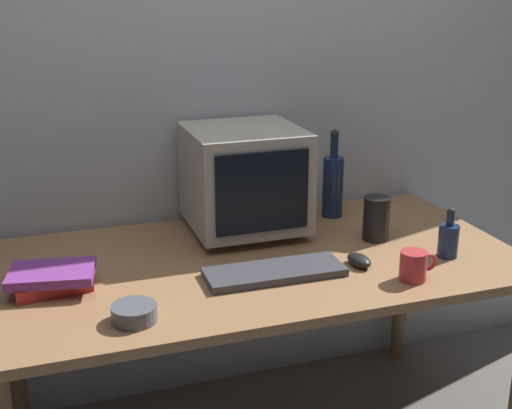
# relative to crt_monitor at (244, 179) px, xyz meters

# --- Properties ---
(back_wall) EXTENTS (4.00, 0.08, 2.50)m
(back_wall) POSITION_rel_crt_monitor_xyz_m (-0.04, 0.26, 0.33)
(back_wall) COLOR silver
(back_wall) RESTS_ON ground
(desk) EXTENTS (1.68, 0.87, 0.73)m
(desk) POSITION_rel_crt_monitor_xyz_m (-0.04, -0.24, -0.27)
(desk) COLOR #9E7047
(desk) RESTS_ON ground
(crt_monitor) EXTENTS (0.38, 0.39, 0.37)m
(crt_monitor) POSITION_rel_crt_monitor_xyz_m (0.00, 0.00, 0.00)
(crt_monitor) COLOR #B2AD9E
(crt_monitor) RESTS_ON desk
(keyboard) EXTENTS (0.42, 0.16, 0.02)m
(keyboard) POSITION_rel_crt_monitor_xyz_m (-0.03, -0.39, -0.18)
(keyboard) COLOR #3F3F47
(keyboard) RESTS_ON desk
(computer_mouse) EXTENTS (0.07, 0.11, 0.04)m
(computer_mouse) POSITION_rel_crt_monitor_xyz_m (0.24, -0.40, -0.17)
(computer_mouse) COLOR black
(computer_mouse) RESTS_ON desk
(bottle_tall) EXTENTS (0.08, 0.08, 0.33)m
(bottle_tall) POSITION_rel_crt_monitor_xyz_m (0.36, 0.05, -0.07)
(bottle_tall) COLOR navy
(bottle_tall) RESTS_ON desk
(bottle_short) EXTENTS (0.06, 0.06, 0.16)m
(bottle_short) POSITION_rel_crt_monitor_xyz_m (0.55, -0.43, -0.13)
(bottle_short) COLOR navy
(bottle_short) RESTS_ON desk
(book_stack) EXTENTS (0.26, 0.20, 0.06)m
(book_stack) POSITION_rel_crt_monitor_xyz_m (-0.67, -0.27, -0.16)
(book_stack) COLOR red
(book_stack) RESTS_ON desk
(mug) EXTENTS (0.12, 0.08, 0.09)m
(mug) POSITION_rel_crt_monitor_xyz_m (0.35, -0.55, -0.15)
(mug) COLOR #CC383D
(mug) RESTS_ON desk
(cd_spindle) EXTENTS (0.12, 0.12, 0.04)m
(cd_spindle) POSITION_rel_crt_monitor_xyz_m (-0.47, -0.53, -0.17)
(cd_spindle) COLOR #595B66
(cd_spindle) RESTS_ON desk
(metal_canister) EXTENTS (0.09, 0.09, 0.15)m
(metal_canister) POSITION_rel_crt_monitor_xyz_m (0.40, -0.22, -0.12)
(metal_canister) COLOR black
(metal_canister) RESTS_ON desk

